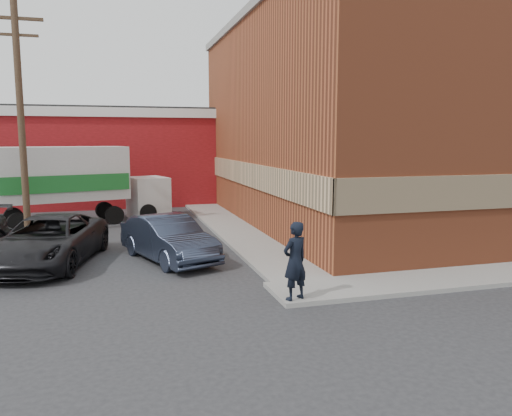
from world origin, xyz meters
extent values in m
plane|color=#28282B|center=(0.00, 0.00, 0.00)|extent=(90.00, 90.00, 0.00)
cube|color=#9B4628|center=(8.50, 9.00, 4.50)|extent=(14.00, 18.00, 9.00)
cube|color=#D8B385|center=(1.46, 9.00, 2.30)|extent=(0.08, 18.16, 1.00)
cube|color=gray|center=(8.50, 9.00, 9.18)|extent=(14.25, 18.25, 0.36)
cube|color=gray|center=(0.60, 9.00, 0.06)|extent=(1.80, 18.00, 0.12)
cube|color=maroon|center=(-6.00, 20.00, 2.50)|extent=(16.00, 8.00, 5.00)
cube|color=silver|center=(-6.00, 20.00, 5.25)|extent=(16.30, 8.30, 0.50)
cube|color=black|center=(-6.00, 20.00, 5.55)|extent=(16.00, 8.00, 0.10)
cylinder|color=#503C28|center=(-7.50, 9.00, 4.50)|extent=(0.26, 0.26, 9.00)
cube|color=#503C28|center=(-7.50, 9.00, 8.30)|extent=(2.00, 0.12, 0.12)
cube|color=#503C28|center=(-7.50, 9.00, 7.70)|extent=(1.60, 0.10, 0.10)
imported|color=black|center=(-0.20, -1.55, 1.04)|extent=(0.79, 0.66, 1.84)
imported|color=#283043|center=(-2.58, 3.52, 0.72)|extent=(2.91, 4.60, 1.43)
imported|color=black|center=(-6.16, 3.99, 0.75)|extent=(3.71, 5.85, 1.50)
cube|color=silver|center=(-6.36, 11.50, 2.31)|extent=(5.82, 3.51, 2.36)
cube|color=#1B6827|center=(-6.07, 10.44, 1.95)|extent=(5.09, 1.37, 0.73)
cube|color=silver|center=(-2.94, 12.41, 1.00)|extent=(2.09, 2.35, 2.00)
cylinder|color=black|center=(-8.05, 10.11, 0.41)|extent=(0.86, 0.47, 0.82)
cylinder|color=black|center=(-8.52, 11.86, 0.41)|extent=(0.86, 0.47, 0.82)
cylinder|color=black|center=(-4.19, 11.14, 0.41)|extent=(0.86, 0.47, 0.82)
cylinder|color=black|center=(-4.66, 12.89, 0.41)|extent=(0.86, 0.47, 0.82)
cylinder|color=black|center=(-2.70, 11.54, 0.41)|extent=(0.86, 0.47, 0.82)
cylinder|color=black|center=(-3.17, 13.29, 0.41)|extent=(0.86, 0.47, 0.82)
camera|label=1|loc=(-4.15, -12.11, 3.83)|focal=35.00mm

